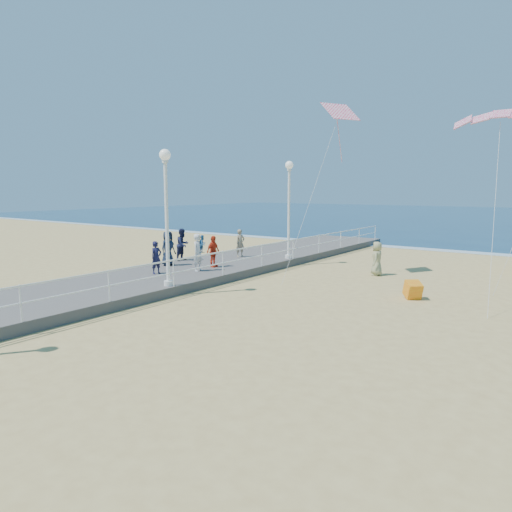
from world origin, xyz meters
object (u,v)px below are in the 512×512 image
Objects in this scene: toddler_held at (203,244)px; lamp_post_far at (289,199)px; lamp_post_mid at (166,203)px; spectator_3 at (213,251)px; spectator_0 at (156,258)px; box_kite at (413,291)px; spectator_6 at (240,243)px; woman_holding_toddler at (198,253)px; spectator_7 at (183,245)px; beach_walker_c at (377,259)px; spectator_4 at (168,248)px.

lamp_post_far is at bearing -19.18° from toddler_held.
lamp_post_mid is 5.26m from spectator_3.
lamp_post_mid reaches higher than spectator_0.
box_kite is at bearing -66.54° from spectator_0.
spectator_6 is 2.61× the size of box_kite.
woman_holding_toddler is 3.50m from spectator_7.
spectator_6 reaches higher than spectator_0.
woman_holding_toddler is 0.45m from toddler_held.
spectator_0 is (-2.37, -7.49, -2.52)m from lamp_post_far.
lamp_post_far is at bearing 90.00° from lamp_post_mid.
spectator_0 is 3.01m from spectator_3.
spectator_3 reaches higher than spectator_0.
lamp_post_far is at bearing -50.51° from spectator_6.
beach_walker_c is 4.96m from box_kite.
toddler_held reaches higher than box_kite.
spectator_3 is (-0.32, 1.09, -0.49)m from toddler_held.
spectator_6 is at bearing 124.52° from box_kite.
box_kite is (9.56, 0.70, -0.88)m from spectator_3.
spectator_3 is 2.35m from spectator_4.
spectator_7 is at bearing -81.59° from beach_walker_c.
lamp_post_far is 5.45m from spectator_3.
spectator_4 is at bearing 76.12° from woman_holding_toddler.
lamp_post_far is 6.45m from woman_holding_toddler.
spectator_7 is at bearing 32.43° from spectator_0.
spectator_6 is (-1.37, 4.62, -0.49)m from toddler_held.
spectator_0 reaches higher than box_kite.
spectator_3 is 0.90× the size of spectator_7.
spectator_7 is (-2.76, 0.67, 0.08)m from spectator_3.
spectator_0 is at bearing -59.34° from beach_walker_c.
woman_holding_toddler reaches higher than spectator_6.
spectator_6 is 0.94× the size of beach_walker_c.
spectator_3 is at bearing -65.55° from spectator_4.
spectator_3 is (-1.49, -4.61, -2.49)m from lamp_post_far.
lamp_post_mid and lamp_post_far have the same top height.
spectator_3 is at bearing 0.18° from woman_holding_toddler.
lamp_post_mid is 3.43× the size of spectator_3.
toddler_held is 0.54× the size of spectator_3.
toddler_held is at bearing -52.54° from woman_holding_toddler.
woman_holding_toddler is 1.04× the size of beach_walker_c.
woman_holding_toddler is (-1.32, 3.15, -2.39)m from lamp_post_mid.
box_kite is at bearing 32.25° from lamp_post_mid.
spectator_6 is 7.72m from beach_walker_c.
lamp_post_far is 8.25m from spectator_0.
woman_holding_toddler is 4.92m from spectator_6.
spectator_4 is at bearing -177.11° from spectator_6.
lamp_post_far reaches higher than spectator_3.
woman_holding_toddler is 1.02× the size of spectator_7.
spectator_7 reaches higher than spectator_0.
spectator_4 is at bearing -122.96° from lamp_post_far.
lamp_post_mid reaches higher than spectator_3.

